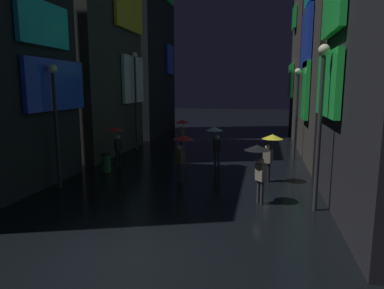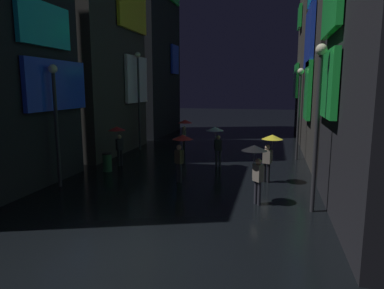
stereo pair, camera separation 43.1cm
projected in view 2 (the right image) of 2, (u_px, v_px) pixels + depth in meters
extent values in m
plane|color=black|center=(116.00, 257.00, 8.37)|extent=(120.00, 120.00, 0.00)
cube|color=#264CF9|center=(57.00, 85.00, 14.47)|extent=(0.20, 4.01, 2.10)
cube|color=#19D8F2|center=(45.00, 25.00, 13.55)|extent=(0.20, 3.12, 1.71)
cube|color=#33302D|center=(91.00, 12.00, 20.90)|extent=(4.00, 7.47, 17.29)
cube|color=white|center=(137.00, 80.00, 22.75)|extent=(0.20, 3.31, 3.04)
cube|color=yellow|center=(132.00, 5.00, 21.63)|extent=(0.20, 4.21, 3.19)
cube|color=#264CF9|center=(175.00, 60.00, 31.13)|extent=(0.20, 1.96, 2.56)
cube|color=#26E54C|center=(327.00, 84.00, 11.64)|extent=(0.20, 3.67, 2.16)
cube|color=#33302D|center=(352.00, 40.00, 18.09)|extent=(4.00, 8.13, 13.22)
cube|color=#26E54C|center=(308.00, 91.00, 18.26)|extent=(0.20, 2.21, 3.07)
cube|color=#264CF9|center=(309.00, 39.00, 18.55)|extent=(0.20, 3.56, 3.12)
cube|color=#33302D|center=(329.00, 26.00, 26.20)|extent=(4.00, 7.77, 17.52)
cube|color=#26E54C|center=(296.00, 81.00, 29.12)|extent=(0.20, 3.49, 2.80)
cube|color=#26E54C|center=(300.00, 18.00, 27.42)|extent=(0.20, 2.11, 1.75)
cylinder|color=#2D2D38|center=(178.00, 173.00, 14.98)|extent=(0.12, 0.12, 0.85)
cylinder|color=#2D2D38|center=(181.00, 173.00, 14.86)|extent=(0.12, 0.12, 0.85)
cube|color=brown|center=(179.00, 157.00, 14.80)|extent=(0.40, 0.36, 0.60)
sphere|color=tan|center=(179.00, 147.00, 14.73)|extent=(0.22, 0.22, 0.22)
cylinder|color=brown|center=(183.00, 156.00, 14.71)|extent=(0.09, 0.09, 0.50)
cylinder|color=slate|center=(183.00, 148.00, 14.65)|extent=(0.02, 0.02, 0.77)
cone|color=red|center=(183.00, 137.00, 14.57)|extent=(0.90, 0.90, 0.20)
cylinder|color=black|center=(121.00, 158.00, 18.14)|extent=(0.12, 0.12, 0.85)
cylinder|color=black|center=(119.00, 158.00, 18.01)|extent=(0.12, 0.12, 0.85)
cube|color=black|center=(120.00, 145.00, 17.96)|extent=(0.35, 0.40, 0.60)
sphere|color=beige|center=(119.00, 137.00, 17.89)|extent=(0.22, 0.22, 0.22)
cylinder|color=black|center=(117.00, 144.00, 17.78)|extent=(0.09, 0.09, 0.50)
cylinder|color=slate|center=(117.00, 138.00, 17.72)|extent=(0.02, 0.02, 0.77)
cone|color=red|center=(117.00, 128.00, 17.64)|extent=(0.90, 0.90, 0.20)
cylinder|color=black|center=(265.00, 173.00, 14.98)|extent=(0.12, 0.12, 0.85)
cylinder|color=black|center=(269.00, 173.00, 14.88)|extent=(0.12, 0.12, 0.85)
cube|color=gray|center=(267.00, 157.00, 14.81)|extent=(0.40, 0.33, 0.60)
sphere|color=beige|center=(268.00, 147.00, 14.75)|extent=(0.22, 0.22, 0.22)
cylinder|color=gray|center=(272.00, 156.00, 14.74)|extent=(0.09, 0.09, 0.50)
cylinder|color=slate|center=(272.00, 148.00, 14.69)|extent=(0.02, 0.02, 0.77)
cone|color=yellow|center=(272.00, 137.00, 14.61)|extent=(0.90, 0.90, 0.20)
cylinder|color=black|center=(184.00, 146.00, 21.88)|extent=(0.12, 0.12, 0.85)
cylinder|color=black|center=(184.00, 146.00, 21.70)|extent=(0.12, 0.12, 0.85)
cube|color=gray|center=(184.00, 135.00, 21.67)|extent=(0.34, 0.40, 0.60)
sphere|color=beige|center=(184.00, 128.00, 21.61)|extent=(0.22, 0.22, 0.22)
cylinder|color=gray|center=(185.00, 134.00, 21.50)|extent=(0.09, 0.09, 0.50)
cylinder|color=slate|center=(185.00, 129.00, 21.45)|extent=(0.02, 0.02, 0.77)
cone|color=red|center=(185.00, 121.00, 21.37)|extent=(0.90, 0.90, 0.20)
cylinder|color=#2D2D38|center=(220.00, 159.00, 17.86)|extent=(0.12, 0.12, 0.85)
cylinder|color=#2D2D38|center=(216.00, 159.00, 17.84)|extent=(0.12, 0.12, 0.85)
cube|color=black|center=(218.00, 145.00, 17.73)|extent=(0.39, 0.32, 0.60)
sphere|color=tan|center=(218.00, 137.00, 17.66)|extent=(0.22, 0.22, 0.22)
cylinder|color=black|center=(215.00, 145.00, 17.66)|extent=(0.09, 0.09, 0.50)
cylinder|color=slate|center=(215.00, 138.00, 17.60)|extent=(0.02, 0.02, 0.77)
cone|color=silver|center=(215.00, 129.00, 17.52)|extent=(0.90, 0.90, 0.20)
cylinder|color=#2D2D38|center=(259.00, 193.00, 12.02)|extent=(0.12, 0.12, 0.85)
cylinder|color=#2D2D38|center=(256.00, 192.00, 12.17)|extent=(0.12, 0.12, 0.85)
cube|color=gray|center=(258.00, 173.00, 11.97)|extent=(0.40, 0.40, 0.60)
sphere|color=tan|center=(258.00, 161.00, 11.90)|extent=(0.22, 0.22, 0.22)
cylinder|color=gray|center=(254.00, 171.00, 12.09)|extent=(0.09, 0.09, 0.50)
cylinder|color=slate|center=(254.00, 161.00, 12.04)|extent=(0.02, 0.02, 0.77)
cone|color=black|center=(254.00, 148.00, 11.96)|extent=(0.90, 0.90, 0.20)
cylinder|color=#2D2D33|center=(316.00, 136.00, 11.04)|extent=(0.14, 0.14, 5.09)
sphere|color=#F9EFCC|center=(321.00, 49.00, 10.59)|extent=(0.36, 0.36, 0.36)
cylinder|color=#2D2D33|center=(139.00, 105.00, 22.40)|extent=(0.14, 0.14, 6.00)
sphere|color=#F9EFCC|center=(138.00, 55.00, 21.88)|extent=(0.36, 0.36, 0.36)
cylinder|color=#2D2D33|center=(57.00, 131.00, 14.02)|extent=(0.14, 0.14, 4.66)
sphere|color=#F9EFCC|center=(53.00, 69.00, 13.61)|extent=(0.36, 0.36, 0.36)
cylinder|color=#2D2D33|center=(298.00, 118.00, 19.41)|extent=(0.14, 0.14, 4.82)
sphere|color=#F9EFCC|center=(301.00, 71.00, 18.99)|extent=(0.36, 0.36, 0.36)
cylinder|color=#265933|center=(107.00, 163.00, 16.91)|extent=(0.44, 0.44, 0.85)
cylinder|color=black|center=(107.00, 154.00, 16.84)|extent=(0.46, 0.46, 0.08)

